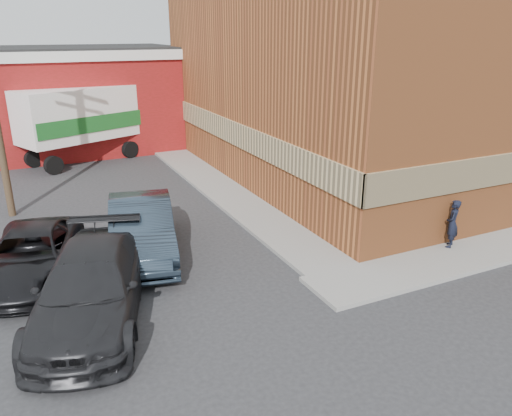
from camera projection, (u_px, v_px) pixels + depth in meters
name	position (u px, v px, depth m)	size (l,w,h in m)	color
ground	(314.00, 277.00, 13.86)	(90.00, 90.00, 0.00)	#28282B
brick_building	(371.00, 70.00, 23.36)	(14.25, 18.25, 9.36)	#AD5B2C
sidewalk_west	(217.00, 186.00, 21.72)	(1.80, 18.00, 0.12)	gray
warehouse	(31.00, 100.00, 27.45)	(16.30, 8.30, 5.60)	maroon
man	(452.00, 224.00, 15.28)	(0.55, 0.36, 1.52)	black
sedan	(142.00, 228.00, 14.97)	(1.82, 5.23, 1.72)	#273341
suv_a	(31.00, 255.00, 13.62)	(2.24, 4.86, 1.35)	black
suv_b	(91.00, 287.00, 11.63)	(2.30, 5.67, 1.64)	black
box_truck	(93.00, 118.00, 25.60)	(7.93, 5.12, 3.78)	white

